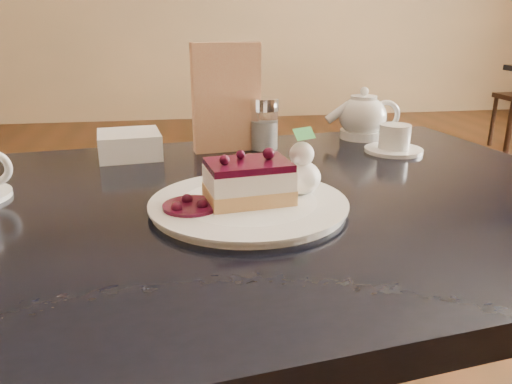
{
  "coord_description": "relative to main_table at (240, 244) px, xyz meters",
  "views": [
    {
      "loc": [
        -0.25,
        -0.62,
        1.04
      ],
      "look_at": [
        -0.14,
        0.0,
        0.82
      ],
      "focal_mm": 35.0,
      "sensor_mm": 36.0,
      "label": 1
    }
  ],
  "objects": [
    {
      "name": "main_table",
      "position": [
        0.0,
        0.0,
        0.0
      ],
      "size": [
        1.34,
        0.98,
        0.77
      ],
      "rotation": [
        0.0,
        0.0,
        0.13
      ],
      "color": "black",
      "rests_on": "ground"
    },
    {
      "name": "dessert_plate",
      "position": [
        0.01,
        -0.05,
        0.09
      ],
      "size": [
        0.29,
        0.29,
        0.01
      ],
      "primitive_type": "cylinder",
      "color": "white",
      "rests_on": "main_table"
    },
    {
      "name": "cheesecake_slice",
      "position": [
        0.01,
        -0.05,
        0.12
      ],
      "size": [
        0.13,
        0.1,
        0.06
      ],
      "rotation": [
        0.0,
        0.0,
        0.13
      ],
      "color": "tan",
      "rests_on": "dessert_plate"
    },
    {
      "name": "whipped_cream",
      "position": [
        0.09,
        -0.03,
        0.12
      ],
      "size": [
        0.06,
        0.06,
        0.05
      ],
      "color": "white",
      "rests_on": "dessert_plate"
    },
    {
      "name": "berry_sauce",
      "position": [
        -0.08,
        -0.07,
        0.1
      ],
      "size": [
        0.08,
        0.08,
        0.01
      ],
      "primitive_type": "cylinder",
      "color": "#3B051D",
      "rests_on": "dessert_plate"
    },
    {
      "name": "tea_set",
      "position": [
        0.35,
        0.35,
        0.13
      ],
      "size": [
        0.19,
        0.26,
        0.11
      ],
      "color": "white",
      "rests_on": "main_table"
    },
    {
      "name": "menu_card",
      "position": [
        0.01,
        0.31,
        0.19
      ],
      "size": [
        0.15,
        0.05,
        0.23
      ],
      "primitive_type": "cube",
      "rotation": [
        0.0,
        0.0,
        0.13
      ],
      "color": "#FFE1A6",
      "rests_on": "main_table"
    },
    {
      "name": "sugar_shaker",
      "position": [
        0.09,
        0.3,
        0.14
      ],
      "size": [
        0.06,
        0.06,
        0.11
      ],
      "color": "white",
      "rests_on": "main_table"
    },
    {
      "name": "napkin_stack",
      "position": [
        -0.19,
        0.29,
        0.11
      ],
      "size": [
        0.14,
        0.14,
        0.05
      ],
      "primitive_type": "cube",
      "rotation": [
        0.0,
        0.0,
        0.13
      ],
      "color": "white",
      "rests_on": "main_table"
    }
  ]
}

